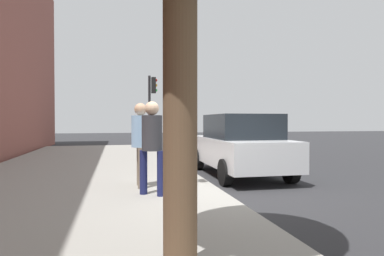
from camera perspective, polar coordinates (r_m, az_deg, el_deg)
ground_plane at (r=7.26m, az=4.87°, el=-11.41°), size 80.00×80.00×0.00m
sidewalk_slab at (r=6.97m, az=-19.86°, el=-11.37°), size 28.00×6.00×0.15m
parking_meter at (r=7.61m, az=-0.83°, el=-1.95°), size 0.36×0.12×1.41m
pedestrian_at_meter at (r=7.45m, az=-8.63°, el=-1.51°), size 0.55×0.40×1.82m
pedestrian_bystander at (r=6.58m, az=-6.73°, el=-1.93°), size 0.39×0.46×1.81m
parked_sedan_near at (r=9.88m, az=8.02°, el=-2.83°), size 4.42×2.00×1.77m
traffic_signal at (r=16.37m, az=-6.81°, el=4.63°), size 0.24×0.44×3.60m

